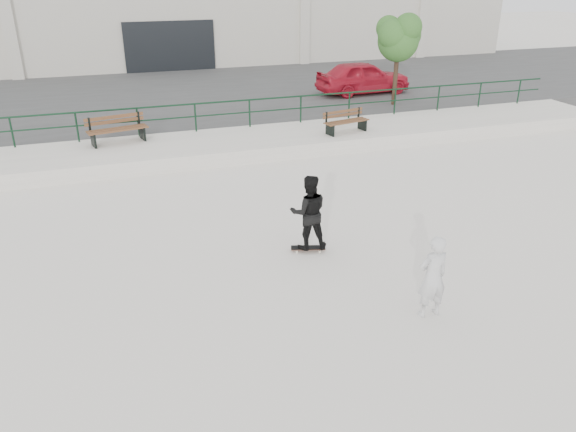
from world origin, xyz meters
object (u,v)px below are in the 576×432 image
object	(u,v)px
skateboard	(308,248)
bench_right	(346,122)
tree	(399,36)
seated_skater	(433,277)
red_car	(363,77)
standing_skater	(309,212)
bench_left	(117,129)

from	to	relation	value
skateboard	bench_right	bearing A→B (deg)	77.56
tree	seated_skater	bearing A→B (deg)	-116.10
tree	red_car	size ratio (longest dim) A/B	0.86
red_car	seated_skater	world-z (taller)	red_car
bench_right	skateboard	xyz separation A→B (m)	(-4.16, -7.26, -0.82)
standing_skater	skateboard	bearing A→B (deg)	11.71
red_car	bench_left	bearing A→B (deg)	109.56
bench_left	skateboard	size ratio (longest dim) A/B	2.55
red_car	seated_skater	xyz separation A→B (m)	(-6.46, -16.29, -0.43)
standing_skater	seated_skater	world-z (taller)	standing_skater
tree	red_car	xyz separation A→B (m)	(-0.29, 2.50, -2.07)
red_car	bench_right	bearing A→B (deg)	146.53
bench_right	tree	xyz separation A→B (m)	(3.81, 3.40, 2.43)
bench_left	standing_skater	distance (m)	9.29
bench_left	standing_skater	bearing A→B (deg)	-79.07
seated_skater	tree	bearing A→B (deg)	-117.72
bench_right	red_car	bearing A→B (deg)	47.19
red_car	standing_skater	world-z (taller)	red_car
skateboard	seated_skater	distance (m)	3.43
bench_left	red_car	bearing A→B (deg)	10.22
bench_left	tree	xyz separation A→B (m)	(11.59, 2.11, 2.37)
seated_skater	bench_right	bearing A→B (deg)	-107.43
bench_left	tree	bearing A→B (deg)	-1.68
tree	bench_right	bearing A→B (deg)	-138.27
tree	skateboard	world-z (taller)	tree
tree	red_car	bearing A→B (deg)	96.64
skateboard	seated_skater	size ratio (longest dim) A/B	0.50
tree	standing_skater	xyz separation A→B (m)	(-7.97, -10.66, -2.35)
bench_right	red_car	xyz separation A→B (m)	(3.52, 5.91, 0.36)
tree	standing_skater	bearing A→B (deg)	-126.78
tree	seated_skater	xyz separation A→B (m)	(-6.75, -13.79, -2.51)
seated_skater	red_car	bearing A→B (deg)	-113.26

